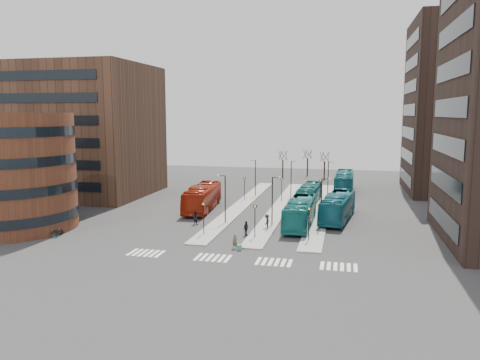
% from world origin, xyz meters
% --- Properties ---
extents(ground, '(160.00, 160.00, 0.00)m').
position_xyz_m(ground, '(0.00, 0.00, 0.00)').
color(ground, '#29292C').
rests_on(ground, ground).
extents(island_left, '(2.50, 45.00, 0.15)m').
position_xyz_m(island_left, '(-4.00, 30.00, 0.07)').
color(island_left, gray).
rests_on(island_left, ground).
extents(island_mid, '(2.50, 45.00, 0.15)m').
position_xyz_m(island_mid, '(2.00, 30.00, 0.07)').
color(island_mid, gray).
rests_on(island_mid, ground).
extents(island_right, '(2.50, 45.00, 0.15)m').
position_xyz_m(island_right, '(8.00, 30.00, 0.07)').
color(island_right, gray).
rests_on(island_right, ground).
extents(suitcase, '(0.57, 0.52, 0.58)m').
position_xyz_m(suitcase, '(0.97, 6.98, 0.29)').
color(suitcase, '#1C3E9A').
rests_on(suitcase, ground).
extents(red_bus, '(4.02, 13.25, 3.64)m').
position_xyz_m(red_bus, '(-8.81, 25.64, 1.82)').
color(red_bus, '#971E0B').
rests_on(red_bus, ground).
extents(teal_bus_a, '(3.17, 12.55, 3.48)m').
position_xyz_m(teal_bus_a, '(5.99, 18.90, 1.74)').
color(teal_bus_a, '#156B67').
rests_on(teal_bus_a, ground).
extents(teal_bus_b, '(3.31, 10.90, 2.99)m').
position_xyz_m(teal_bus_b, '(5.94, 34.02, 1.50)').
color(teal_bus_b, '#146466').
rests_on(teal_bus_b, ground).
extents(teal_bus_c, '(4.64, 12.92, 3.52)m').
position_xyz_m(teal_bus_c, '(10.49, 23.46, 1.76)').
color(teal_bus_c, '#166171').
rests_on(teal_bus_c, ground).
extents(teal_bus_d, '(3.36, 13.05, 3.62)m').
position_xyz_m(teal_bus_d, '(11.15, 46.43, 1.81)').
color(teal_bus_d, '#166271').
rests_on(teal_bus_d, ground).
extents(traveller, '(0.55, 0.37, 1.51)m').
position_xyz_m(traveller, '(0.37, 7.49, 0.75)').
color(traveller, '#4D4F2F').
rests_on(traveller, ground).
extents(commuter_a, '(1.04, 0.93, 1.77)m').
position_xyz_m(commuter_a, '(-6.96, 16.79, 0.88)').
color(commuter_a, black).
rests_on(commuter_a, ground).
extents(commuter_b, '(0.71, 1.07, 1.70)m').
position_xyz_m(commuter_b, '(0.41, 12.84, 0.85)').
color(commuter_b, black).
rests_on(commuter_b, ground).
extents(commuter_c, '(0.77, 1.22, 1.80)m').
position_xyz_m(commuter_c, '(2.20, 16.54, 0.90)').
color(commuter_c, black).
rests_on(commuter_c, ground).
extents(bicycle_near, '(1.91, 0.85, 0.97)m').
position_xyz_m(bicycle_near, '(-21.00, 7.20, 0.49)').
color(bicycle_near, gray).
rests_on(bicycle_near, ground).
extents(bicycle_mid, '(1.71, 0.96, 0.99)m').
position_xyz_m(bicycle_mid, '(-21.00, 8.15, 0.49)').
color(bicycle_mid, gray).
rests_on(bicycle_mid, ground).
extents(bicycle_far, '(1.92, 0.94, 0.97)m').
position_xyz_m(bicycle_far, '(-21.00, 7.61, 0.48)').
color(bicycle_far, gray).
rests_on(bicycle_far, ground).
extents(crosswalk_stripes, '(22.35, 2.40, 0.01)m').
position_xyz_m(crosswalk_stripes, '(1.75, 4.00, 0.01)').
color(crosswalk_stripes, silver).
rests_on(crosswalk_stripes, ground).
extents(round_building, '(15.16, 15.16, 14.00)m').
position_xyz_m(round_building, '(-28.00, 10.00, 6.99)').
color(round_building, brown).
rests_on(round_building, ground).
extents(office_block, '(25.00, 20.12, 22.00)m').
position_xyz_m(office_block, '(-34.00, 33.98, 11.00)').
color(office_block, '#4D3223').
rests_on(office_block, ground).
extents(tower_far, '(20.12, 20.00, 30.00)m').
position_xyz_m(tower_far, '(31.98, 50.00, 15.00)').
color(tower_far, black).
rests_on(tower_far, ground).
extents(sign_poles, '(12.45, 22.12, 3.65)m').
position_xyz_m(sign_poles, '(1.60, 23.00, 2.41)').
color(sign_poles, black).
rests_on(sign_poles, ground).
extents(lamp_posts, '(14.04, 20.24, 6.12)m').
position_xyz_m(lamp_posts, '(2.64, 28.00, 3.58)').
color(lamp_posts, black).
rests_on(lamp_posts, ground).
extents(bare_trees, '(10.97, 8.14, 5.90)m').
position_xyz_m(bare_trees, '(2.67, 62.67, 2.72)').
color(bare_trees, black).
rests_on(bare_trees, ground).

